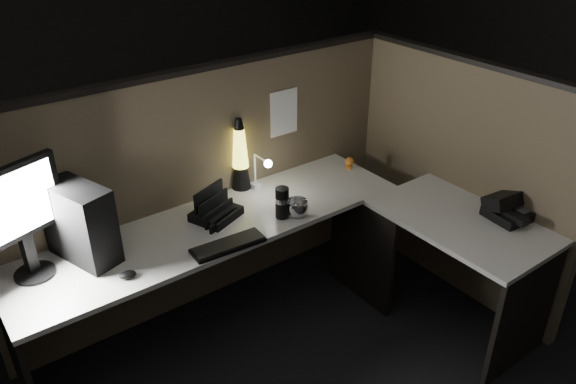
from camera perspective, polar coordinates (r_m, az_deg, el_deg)
floor at (r=3.32m, az=1.26°, el=-17.66°), size 6.00×6.00×0.00m
room_shell at (r=2.41m, az=1.68°, el=9.83°), size 6.00×6.00×6.00m
partition_back at (r=3.48m, az=-8.02°, el=0.19°), size 2.66×0.06×1.50m
partition_right at (r=3.72m, az=16.82°, el=1.13°), size 0.06×1.66×1.50m
desk at (r=3.17m, az=1.14°, el=-6.30°), size 2.60×1.60×0.73m
pc_tower at (r=2.97m, az=-20.40°, el=-2.90°), size 0.28×0.42×0.41m
monitor at (r=2.87m, az=-25.73°, el=-1.82°), size 0.44×0.21×0.58m
keyboard at (r=2.97m, az=-6.09°, el=-5.39°), size 0.40×0.16×0.02m
mouse at (r=2.85m, az=-15.98°, el=-8.08°), size 0.09×0.08×0.03m
clip_lamp at (r=3.40m, az=-2.70°, el=2.09°), size 0.05×0.20×0.25m
organizer at (r=3.22m, az=-7.43°, el=-1.88°), size 0.31×0.29×0.19m
lava_lamp at (r=3.45m, az=-4.86°, el=3.30°), size 0.12×0.12×0.46m
travel_mug at (r=3.17m, az=-0.60°, el=-1.09°), size 0.08×0.08×0.18m
steel_mug at (r=3.20m, az=0.95°, el=-1.67°), size 0.16×0.16×0.10m
figurine at (r=3.76m, az=6.25°, el=3.09°), size 0.06×0.06×0.06m
pinned_paper at (r=3.56m, az=-0.42°, el=8.05°), size 0.21×0.00×0.29m
desk_phone at (r=3.43m, az=21.50°, el=-1.46°), size 0.28×0.29×0.15m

